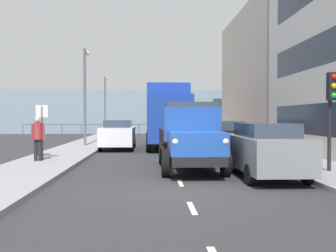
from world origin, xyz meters
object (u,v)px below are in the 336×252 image
(pedestrian_couple_a, at_px, (39,135))
(lorry_cargo_blue, at_px, (167,114))
(car_black_kerbside_1, at_px, (224,138))
(street_sign, at_px, (42,123))
(car_maroon_kerbside_2, at_px, (205,132))
(lamp_post_promenade, at_px, (85,87))
(lamp_post_far, at_px, (105,100))
(traffic_light_near, at_px, (331,100))
(car_red_kerbside_3, at_px, (195,130))
(pedestrian_near_railing, at_px, (38,135))
(truck_vintage_blue, at_px, (191,138))
(car_white_oppositeside_0, at_px, (118,134))
(car_grey_kerbside_near, at_px, (264,149))

(pedestrian_couple_a, bearing_deg, lorry_cargo_blue, -134.77)
(car_black_kerbside_1, xyz_separation_m, street_sign, (8.01, 2.42, 0.79))
(car_maroon_kerbside_2, xyz_separation_m, lamp_post_promenade, (7.62, 0.72, 2.87))
(lamp_post_far, bearing_deg, traffic_light_near, 112.52)
(pedestrian_couple_a, height_order, lamp_post_far, lamp_post_far)
(car_maroon_kerbside_2, relative_size, car_red_kerbside_3, 0.89)
(pedestrian_near_railing, bearing_deg, lamp_post_far, -90.49)
(car_black_kerbside_1, bearing_deg, traffic_light_near, 110.50)
(car_maroon_kerbside_2, xyz_separation_m, lamp_post_far, (7.91, -12.21, 2.69))
(truck_vintage_blue, relative_size, lorry_cargo_blue, 0.69)
(lamp_post_promenade, xyz_separation_m, lamp_post_far, (0.29, -12.93, -0.18))
(car_white_oppositeside_0, bearing_deg, lamp_post_far, -80.33)
(car_red_kerbside_3, bearing_deg, truck_vintage_blue, 82.53)
(car_grey_kerbside_near, relative_size, street_sign, 1.98)
(pedestrian_couple_a, relative_size, lamp_post_promenade, 0.27)
(car_black_kerbside_1, distance_m, traffic_light_near, 6.68)
(pedestrian_near_railing, relative_size, lamp_post_promenade, 0.29)
(street_sign, bearing_deg, lamp_post_promenade, -92.76)
(car_black_kerbside_1, bearing_deg, lamp_post_promenade, -36.13)
(lorry_cargo_blue, bearing_deg, pedestrian_near_railing, 54.40)
(truck_vintage_blue, distance_m, lamp_post_far, 24.09)
(car_maroon_kerbside_2, bearing_deg, car_white_oppositeside_0, 22.22)
(truck_vintage_blue, distance_m, car_white_oppositeside_0, 9.44)
(car_white_oppositeside_0, relative_size, lamp_post_far, 0.76)
(truck_vintage_blue, distance_m, car_black_kerbside_1, 5.24)
(car_red_kerbside_3, height_order, pedestrian_near_railing, pedestrian_near_railing)
(pedestrian_near_railing, distance_m, street_sign, 0.58)
(car_maroon_kerbside_2, distance_m, traffic_light_near, 12.67)
(truck_vintage_blue, bearing_deg, lamp_post_far, -76.07)
(truck_vintage_blue, bearing_deg, car_grey_kerbside_near, 145.29)
(lamp_post_promenade, bearing_deg, lamp_post_far, -88.70)
(pedestrian_near_railing, bearing_deg, traffic_light_near, 162.05)
(car_maroon_kerbside_2, distance_m, lamp_post_far, 14.80)
(car_grey_kerbside_near, height_order, car_red_kerbside_3, same)
(lamp_post_far, relative_size, street_sign, 2.52)
(truck_vintage_blue, xyz_separation_m, pedestrian_couple_a, (6.41, -3.76, -0.07))
(car_grey_kerbside_near, bearing_deg, car_white_oppositeside_0, -62.14)
(lorry_cargo_blue, distance_m, car_white_oppositeside_0, 3.33)
(car_red_kerbside_3, relative_size, lamp_post_promenade, 0.75)
(car_maroon_kerbside_2, distance_m, street_sign, 11.85)
(car_maroon_kerbside_2, relative_size, pedestrian_couple_a, 2.47)
(lamp_post_promenade, height_order, lamp_post_far, lamp_post_promenade)
(street_sign, bearing_deg, car_grey_kerbside_near, 154.38)
(truck_vintage_blue, distance_m, pedestrian_couple_a, 7.44)
(car_maroon_kerbside_2, height_order, pedestrian_couple_a, pedestrian_couple_a)
(car_black_kerbside_1, relative_size, lamp_post_promenade, 0.73)
(car_grey_kerbside_near, bearing_deg, car_maroon_kerbside_2, -90.00)
(lorry_cargo_blue, height_order, street_sign, lorry_cargo_blue)
(lamp_post_far, bearing_deg, truck_vintage_blue, 103.93)
(car_grey_kerbside_near, bearing_deg, lorry_cargo_blue, -77.49)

